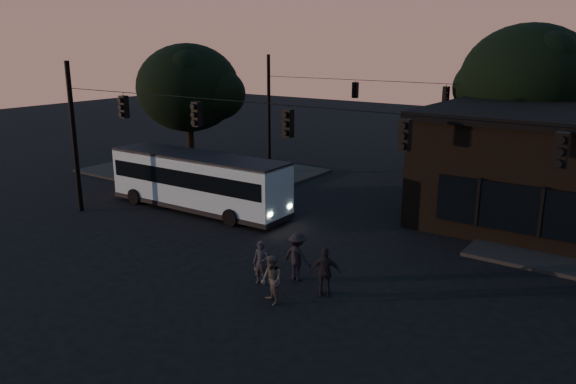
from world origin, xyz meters
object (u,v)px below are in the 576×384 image
Objects in this scene: pedestrian_a at (261,263)px; pedestrian_d at (297,256)px; pedestrian_b at (271,280)px; bus at (198,179)px; pedestrian_c at (325,272)px.

pedestrian_a is 0.89× the size of pedestrian_d.
bus is at bearing 177.16° from pedestrian_b.
pedestrian_d is at bearing 34.81° from pedestrian_a.
bus is 11.69m from pedestrian_c.
bus is at bearing -51.99° from pedestrian_c.
pedestrian_a is at bearing -15.40° from pedestrian_c.
pedestrian_d is at bearing 132.10° from pedestrian_b.
pedestrian_a is at bearing 171.17° from pedestrian_b.
pedestrian_c is (2.36, 0.50, 0.07)m from pedestrian_a.
pedestrian_d is (0.84, 1.06, 0.10)m from pedestrian_a.
pedestrian_d reaches higher than pedestrian_a.
pedestrian_a is at bearing -34.31° from bus.
bus is 10.07m from pedestrian_d.
bus reaches higher than pedestrian_d.
bus is at bearing -21.78° from pedestrian_d.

